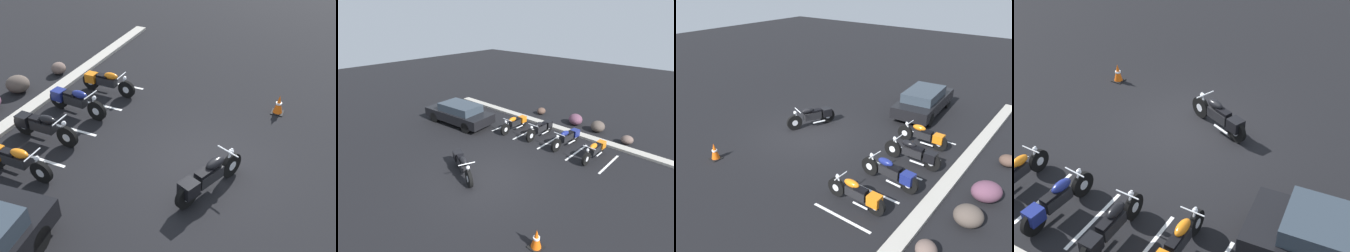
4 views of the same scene
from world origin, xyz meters
The scene contains 18 objects.
ground centered at (0.00, 0.00, 0.00)m, with size 60.00×60.00×0.00m, color black.
motorcycle_black_featured centered at (-0.88, -0.41, 0.50)m, with size 2.24×1.14×0.94m.
parked_bike_0 centered at (-2.21, 4.56, 0.46)m, with size 0.62×2.20×0.87m.
parked_bike_1 centered at (-0.64, 4.90, 0.48)m, with size 0.64×2.30×0.90m.
parked_bike_2 centered at (1.02, 4.88, 0.48)m, with size 0.64×2.29×0.90m.
parked_bike_3 centered at (2.64, 4.64, 0.45)m, with size 0.60×2.14×0.84m.
car_black centered at (-5.43, 3.00, 0.68)m, with size 4.45×2.19×1.29m.
concrete_curb centered at (0.00, 6.41, 0.06)m, with size 18.00×0.50×0.12m, color #A8A399.
landscape_rock_0 centered at (-0.07, 7.70, 0.33)m, with size 0.98×0.80×0.66m, color #5C384A.
landscape_rock_1 centered at (3.23, 7.18, 0.23)m, with size 0.61×0.56×0.46m, color brown.
landscape_rock_2 centered at (-2.65, 7.74, 0.23)m, with size 0.62×0.55×0.45m, color #4F3A30.
landscape_rock_3 centered at (1.40, 7.62, 0.32)m, with size 0.85×0.77×0.63m, color #4C413A.
traffic_cone centered at (3.71, -1.38, 0.31)m, with size 0.40×0.40×0.67m.
stall_line_0 centered at (-3.13, 4.57, 0.00)m, with size 0.10×2.10×0.00m, color white.
stall_line_1 centered at (-1.50, 4.57, 0.00)m, with size 0.10×2.10×0.00m, color white.
stall_line_2 centered at (0.13, 4.57, 0.00)m, with size 0.10×2.10×0.00m, color white.
stall_line_3 centered at (1.76, 4.57, 0.00)m, with size 0.10×2.10×0.00m, color white.
stall_line_4 centered at (3.39, 4.57, 0.00)m, with size 0.10×2.10×0.00m, color white.
Camera 3 is at (9.36, 9.27, 6.63)m, focal length 35.00 mm.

